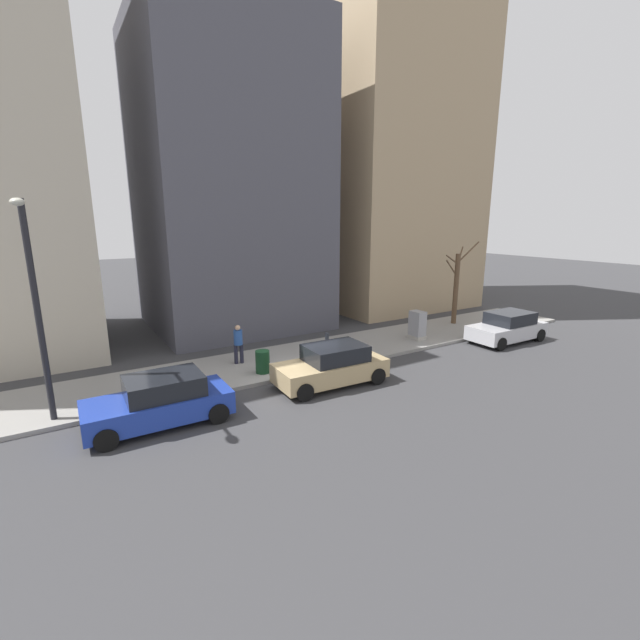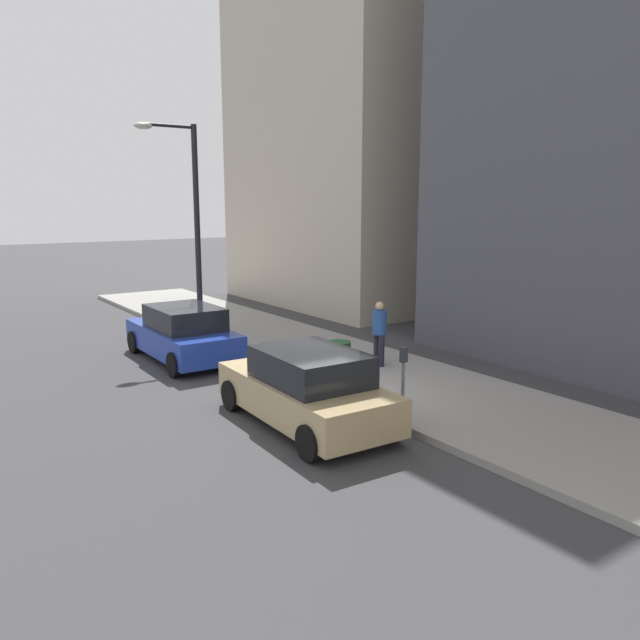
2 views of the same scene
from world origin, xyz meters
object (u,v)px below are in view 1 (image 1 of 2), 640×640
(pedestrian_near_meter, at_px, (238,342))
(trash_bin, at_px, (263,362))
(parked_car_blue, at_px, (160,401))
(streetlamp, at_px, (35,295))
(bare_tree, at_px, (456,286))
(office_block_center, at_px, (228,182))
(utility_box, at_px, (417,325))
(parked_car_silver, at_px, (507,327))
(parking_meter, at_px, (327,345))
(parked_car_tan, at_px, (332,366))
(office_tower_left, at_px, (386,130))

(pedestrian_near_meter, bearing_deg, trash_bin, -66.14)
(parked_car_blue, distance_m, streetlamp, 4.56)
(bare_tree, xyz_separation_m, office_block_center, (7.42, 10.67, 5.78))
(utility_box, distance_m, streetlamp, 16.17)
(streetlamp, height_order, bare_tree, streetlamp)
(trash_bin, bearing_deg, utility_box, -87.37)
(parked_car_silver, relative_size, office_block_center, 0.26)
(parked_car_silver, distance_m, parked_car_blue, 16.94)
(parked_car_blue, distance_m, utility_box, 13.27)
(bare_tree, bearing_deg, utility_box, 107.18)
(trash_bin, bearing_deg, parking_meter, -99.35)
(parked_car_tan, distance_m, trash_bin, 2.85)
(parking_meter, bearing_deg, office_block_center, 2.80)
(streetlamp, bearing_deg, office_tower_left, -63.95)
(trash_bin, bearing_deg, parked_car_blue, 116.04)
(parked_car_silver, xyz_separation_m, parking_meter, (1.55, 9.89, 0.24))
(parked_car_blue, distance_m, parking_meter, 7.24)
(pedestrian_near_meter, bearing_deg, parked_car_silver, -5.27)
(parking_meter, xyz_separation_m, office_tower_left, (10.17, -11.31, 11.11))
(parked_car_silver, bearing_deg, parking_meter, 81.82)
(parked_car_silver, relative_size, bare_tree, 0.90)
(parked_car_blue, relative_size, trash_bin, 4.68)
(parked_car_tan, distance_m, utility_box, 7.32)
(parking_meter, bearing_deg, office_tower_left, -48.03)
(parked_car_silver, xyz_separation_m, parked_car_blue, (-0.11, 16.94, 0.00))
(parked_car_silver, xyz_separation_m, trash_bin, (2.00, 12.63, -0.14))
(parking_meter, distance_m, bare_tree, 10.52)
(streetlamp, height_order, office_block_center, office_block_center)
(parked_car_silver, xyz_separation_m, utility_box, (2.40, 3.91, 0.11))
(parked_car_silver, height_order, trash_bin, parked_car_silver)
(streetlamp, height_order, pedestrian_near_meter, streetlamp)
(utility_box, height_order, office_block_center, office_block_center)
(parking_meter, relative_size, pedestrian_near_meter, 0.81)
(parked_car_tan, relative_size, utility_box, 2.98)
(parked_car_blue, relative_size, streetlamp, 0.65)
(utility_box, bearing_deg, pedestrian_near_meter, 82.69)
(utility_box, bearing_deg, office_tower_left, -29.74)
(office_tower_left, xyz_separation_m, office_block_center, (-0.59, 11.78, -3.97))
(parked_car_silver, height_order, office_block_center, office_block_center)
(streetlamp, distance_m, bare_tree, 20.25)
(parked_car_silver, distance_m, utility_box, 4.59)
(parked_car_blue, bearing_deg, bare_tree, -77.01)
(office_block_center, bearing_deg, office_tower_left, -87.11)
(utility_box, xyz_separation_m, office_tower_left, (9.32, -5.33, 11.24))
(trash_bin, bearing_deg, office_block_center, -13.93)
(parked_car_silver, distance_m, office_block_center, 16.91)
(pedestrian_near_meter, bearing_deg, bare_tree, 10.66)
(bare_tree, distance_m, office_tower_left, 12.67)
(bare_tree, bearing_deg, parked_car_silver, 175.20)
(parking_meter, height_order, utility_box, utility_box)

